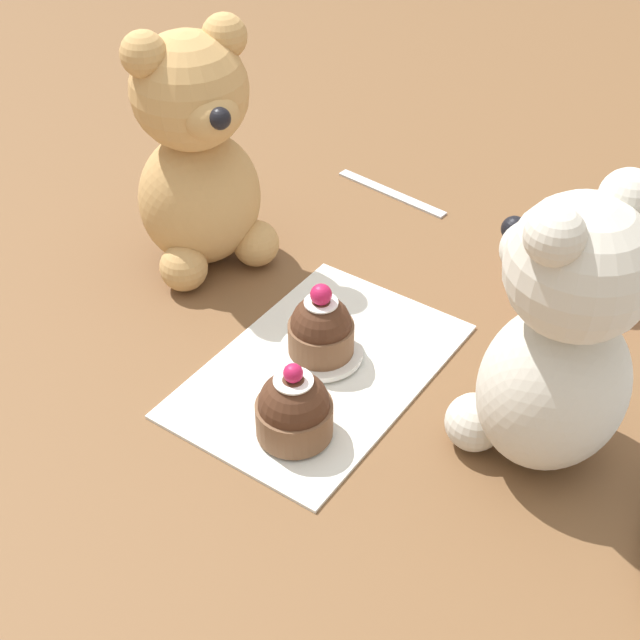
% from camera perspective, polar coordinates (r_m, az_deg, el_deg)
% --- Properties ---
extents(ground_plane, '(4.00, 4.00, 0.00)m').
position_cam_1_polar(ground_plane, '(0.75, -0.00, -3.28)').
color(ground_plane, brown).
extents(knitted_placemat, '(0.25, 0.17, 0.01)m').
position_cam_1_polar(knitted_placemat, '(0.75, -0.00, -3.11)').
color(knitted_placemat, silver).
rests_on(knitted_placemat, ground_plane).
extents(teddy_bear_cream, '(0.14, 0.14, 0.23)m').
position_cam_1_polar(teddy_bear_cream, '(0.64, 15.06, -1.29)').
color(teddy_bear_cream, beige).
rests_on(teddy_bear_cream, ground_plane).
extents(teddy_bear_tan, '(0.15, 0.14, 0.24)m').
position_cam_1_polar(teddy_bear_tan, '(0.83, -7.85, 10.33)').
color(teddy_bear_tan, tan).
rests_on(teddy_bear_tan, ground_plane).
extents(cupcake_near_cream_bear, '(0.06, 0.06, 0.07)m').
position_cam_1_polar(cupcake_near_cream_bear, '(0.68, -1.67, -5.74)').
color(cupcake_near_cream_bear, brown).
rests_on(cupcake_near_cream_bear, knitted_placemat).
extents(saucer_plate, '(0.07, 0.07, 0.01)m').
position_cam_1_polar(saucer_plate, '(0.76, 0.07, -2.05)').
color(saucer_plate, white).
rests_on(saucer_plate, knitted_placemat).
extents(cupcake_near_tan_bear, '(0.06, 0.06, 0.07)m').
position_cam_1_polar(cupcake_near_tan_bear, '(0.74, 0.07, -0.56)').
color(cupcake_near_tan_bear, brown).
rests_on(cupcake_near_tan_bear, saucer_plate).
extents(juice_glass, '(0.06, 0.06, 0.06)m').
position_cam_1_polar(juice_glass, '(0.86, 17.09, 3.54)').
color(juice_glass, '#DB3356').
rests_on(juice_glass, ground_plane).
extents(teaspoon, '(0.03, 0.14, 0.01)m').
position_cam_1_polar(teaspoon, '(0.98, 4.58, 8.16)').
color(teaspoon, silver).
rests_on(teaspoon, ground_plane).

